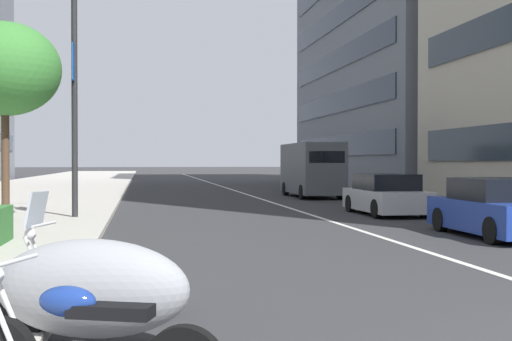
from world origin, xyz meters
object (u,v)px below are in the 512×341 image
(motorcycle_by_sign_pole, at_px, (90,289))
(delivery_van_ahead, at_px, (312,169))
(motorcycle_nearest_camera, at_px, (87,278))
(car_following_behind, at_px, (386,195))
(street_tree_near_plaza_corner, at_px, (5,70))
(car_mid_block_traffic, at_px, (497,210))
(street_lamp_with_banners, at_px, (84,51))

(motorcycle_by_sign_pole, height_order, delivery_van_ahead, delivery_van_ahead)
(motorcycle_by_sign_pole, relative_size, motorcycle_nearest_camera, 1.03)
(motorcycle_nearest_camera, bearing_deg, car_following_behind, -105.70)
(street_tree_near_plaza_corner, bearing_deg, car_mid_block_traffic, -111.20)
(motorcycle_nearest_camera, xyz_separation_m, street_tree_near_plaza_corner, (11.53, 3.15, 3.98))
(delivery_van_ahead, relative_size, street_lamp_with_banners, 0.70)
(car_following_behind, bearing_deg, street_lamp_with_banners, 95.30)
(motorcycle_nearest_camera, distance_m, street_tree_near_plaza_corner, 12.60)
(motorcycle_by_sign_pole, xyz_separation_m, car_following_behind, (15.03, -8.76, 0.08))
(street_lamp_with_banners, bearing_deg, street_tree_near_plaza_corner, 118.77)
(motorcycle_by_sign_pole, relative_size, delivery_van_ahead, 0.36)
(street_lamp_with_banners, relative_size, street_tree_near_plaza_corner, 1.51)
(car_following_behind, xyz_separation_m, street_lamp_with_banners, (-0.90, 9.98, 4.52))
(car_mid_block_traffic, height_order, delivery_van_ahead, delivery_van_ahead)
(car_mid_block_traffic, bearing_deg, motorcycle_by_sign_pole, 133.96)
(motorcycle_nearest_camera, relative_size, car_following_behind, 0.50)
(car_following_behind, xyz_separation_m, street_tree_near_plaza_corner, (-2.04, 12.05, 3.76))
(motorcycle_by_sign_pole, height_order, street_lamp_with_banners, street_lamp_with_banners)
(motorcycle_nearest_camera, distance_m, car_following_behind, 16.23)
(motorcycle_by_sign_pole, distance_m, motorcycle_nearest_camera, 1.47)
(car_mid_block_traffic, distance_m, delivery_van_ahead, 18.02)
(motorcycle_by_sign_pole, relative_size, street_lamp_with_banners, 0.25)
(motorcycle_nearest_camera, xyz_separation_m, street_lamp_with_banners, (12.67, 1.08, 4.74))
(delivery_van_ahead, relative_size, street_tree_near_plaza_corner, 1.05)
(car_following_behind, distance_m, street_tree_near_plaza_corner, 12.79)
(motorcycle_nearest_camera, relative_size, street_tree_near_plaza_corner, 0.37)
(delivery_van_ahead, height_order, street_tree_near_plaza_corner, street_tree_near_plaza_corner)
(street_lamp_with_banners, xyz_separation_m, street_tree_near_plaza_corner, (-1.14, 2.07, -0.76))
(motorcycle_nearest_camera, relative_size, delivery_van_ahead, 0.35)
(motorcycle_by_sign_pole, bearing_deg, car_following_behind, -102.22)
(delivery_van_ahead, bearing_deg, street_tree_near_plaza_corner, 137.51)
(motorcycle_by_sign_pole, relative_size, street_tree_near_plaza_corner, 0.38)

